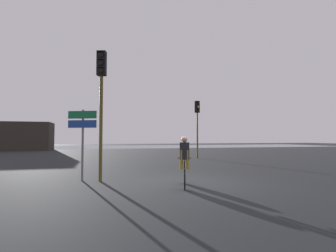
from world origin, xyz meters
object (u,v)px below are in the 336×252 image
(cyclist, at_px, (184,161))
(traffic_light_far_right, at_px, (197,118))
(traffic_light_near_left, at_px, (101,91))
(direction_sign_post, at_px, (82,132))
(distant_building, at_px, (13,136))

(cyclist, bearing_deg, traffic_light_far_right, 84.63)
(traffic_light_near_left, distance_m, direction_sign_post, 1.65)
(direction_sign_post, xyz_separation_m, cyclist, (3.25, -2.09, -0.97))
(cyclist, bearing_deg, direction_sign_post, 164.71)
(distant_building, bearing_deg, cyclist, -64.93)
(distant_building, xyz_separation_m, traffic_light_near_left, (10.56, -26.35, 1.53))
(direction_sign_post, bearing_deg, distant_building, -45.99)
(direction_sign_post, bearing_deg, traffic_light_near_left, 178.30)
(distant_building, relative_size, traffic_light_near_left, 1.88)
(distant_building, xyz_separation_m, cyclist, (13.16, -28.13, -0.93))
(distant_building, bearing_deg, traffic_light_near_left, -68.16)
(distant_building, relative_size, traffic_light_far_right, 2.02)
(distant_building, bearing_deg, traffic_light_far_right, -44.25)
(distant_building, xyz_separation_m, direction_sign_post, (9.91, -26.05, 0.05))
(traffic_light_far_right, distance_m, traffic_light_near_left, 11.57)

